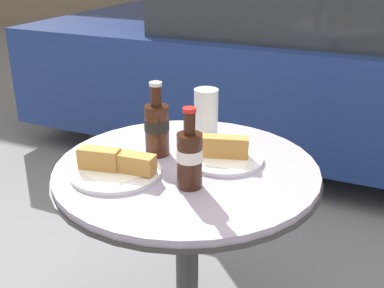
{
  "coord_description": "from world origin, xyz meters",
  "views": [
    {
      "loc": [
        0.51,
        -1.08,
        1.26
      ],
      "look_at": [
        0.0,
        0.04,
        0.74
      ],
      "focal_mm": 45.0,
      "sensor_mm": 36.0,
      "label": 1
    }
  ],
  "objects": [
    {
      "name": "cola_bottle_right",
      "position": [
        0.06,
        -0.11,
        0.77
      ],
      "size": [
        0.07,
        0.07,
        0.21
      ],
      "color": "#33190F",
      "rests_on": "bistro_table"
    },
    {
      "name": "lunch_plate_near",
      "position": [
        0.08,
        0.07,
        0.71
      ],
      "size": [
        0.22,
        0.22,
        0.07
      ],
      "color": "white",
      "rests_on": "bistro_table"
    },
    {
      "name": "drinking_glass",
      "position": [
        -0.03,
        0.21,
        0.76
      ],
      "size": [
        0.07,
        0.07,
        0.15
      ],
      "color": "#C68923",
      "rests_on": "bistro_table"
    },
    {
      "name": "bistro_table",
      "position": [
        0.0,
        0.0,
        0.56
      ],
      "size": [
        0.73,
        0.73,
        0.69
      ],
      "color": "#333333",
      "rests_on": "ground_plane"
    },
    {
      "name": "lunch_plate_far",
      "position": [
        -0.14,
        -0.13,
        0.71
      ],
      "size": [
        0.24,
        0.24,
        0.07
      ],
      "color": "white",
      "rests_on": "bistro_table"
    },
    {
      "name": "parked_car",
      "position": [
        0.37,
        2.03,
        0.58
      ],
      "size": [
        4.36,
        1.76,
        1.22
      ],
      "color": "navy",
      "rests_on": "ground_plane"
    },
    {
      "name": "cola_bottle_left",
      "position": [
        -0.11,
        0.04,
        0.78
      ],
      "size": [
        0.07,
        0.07,
        0.21
      ],
      "color": "#33190F",
      "rests_on": "bistro_table"
    }
  ]
}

